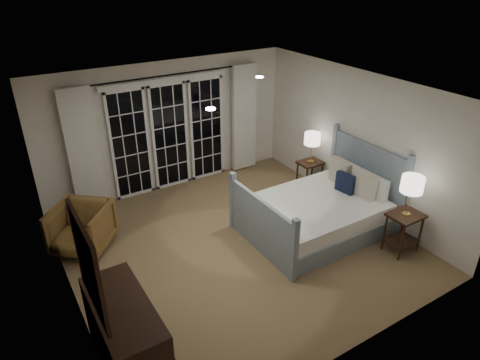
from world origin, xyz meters
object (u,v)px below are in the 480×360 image
dresser (127,338)px  nightstand_left (404,227)px  bed (318,212)px  lamp_right (312,139)px  nightstand_right (310,171)px  armchair (81,228)px  lamp_left (412,185)px

dresser → nightstand_left: bearing=-1.2°
bed → lamp_right: (0.81, 1.20, 0.74)m
nightstand_right → lamp_right: 0.68m
bed → lamp_right: 1.62m
bed → armchair: bearing=156.4°
nightstand_left → lamp_left: (0.00, 0.00, 0.74)m
lamp_right → armchair: lamp_right is taller
nightstand_left → nightstand_right: bearing=87.5°
nightstand_left → dresser: bearing=178.8°
bed → nightstand_left: bed is taller
lamp_left → armchair: (-4.23, 2.68, -0.79)m
bed → lamp_right: bearing=55.8°
lamp_left → nightstand_left: bearing=0.0°
nightstand_left → nightstand_right: size_ratio=1.11×
armchair → nightstand_right: bearing=36.3°
armchair → bed: bearing=17.2°
dresser → lamp_right: bearing=26.8°
nightstand_right → bed: bearing=-124.2°
bed → nightstand_right: (0.81, 1.20, 0.06)m
nightstand_left → armchair: bearing=147.6°
bed → nightstand_right: bearing=55.8°
lamp_right → nightstand_left: bearing=-92.5°
lamp_left → dresser: bearing=178.8°
armchair → dresser: dresser is taller
bed → dresser: bearing=-163.8°
bed → nightstand_left: bearing=-58.2°
nightstand_right → lamp_left: 2.47m
bed → armchair: (-3.51, 1.53, 0.04)m
lamp_right → armchair: (-4.33, 0.34, -0.69)m
bed → nightstand_right: size_ratio=3.84×
bed → armchair: bed is taller
nightstand_left → lamp_left: bearing=0.0°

